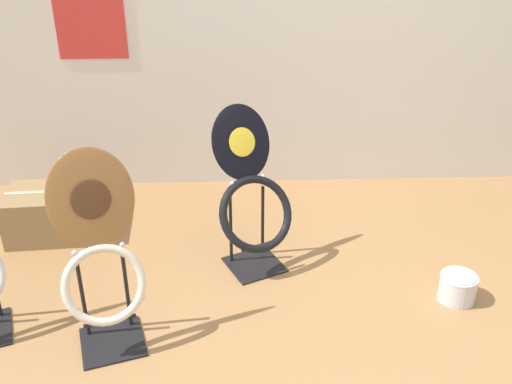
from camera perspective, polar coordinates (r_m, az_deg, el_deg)
name	(u,v)px	position (r m, az deg, el deg)	size (l,w,h in m)	color
toilet_seat_display_woodgrain	(100,258)	(2.54, -15.33, -6.41)	(0.42, 0.38, 0.92)	black
toilet_seat_display_jazz_black	(252,200)	(3.01, -0.40, -0.82)	(0.50, 0.50, 0.87)	black
paint_can	(458,287)	(3.08, 19.54, -8.90)	(0.19, 0.19, 0.15)	silver
storage_box	(49,213)	(3.62, -19.97, -2.00)	(0.50, 0.39, 0.29)	#93754C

